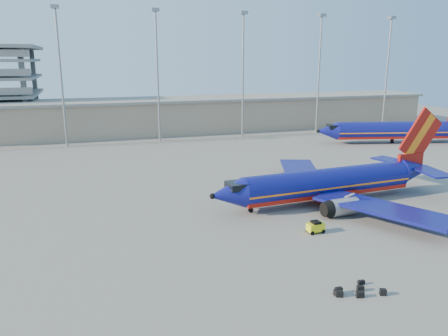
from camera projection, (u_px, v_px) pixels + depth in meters
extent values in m
plane|color=slate|center=(255.00, 199.00, 58.46)|extent=(220.00, 220.00, 0.00)
cube|color=#88725D|center=(209.00, 115.00, 114.02)|extent=(120.00, 15.00, 8.00)
cube|color=slate|center=(209.00, 98.00, 112.99)|extent=(122.00, 16.00, 0.60)
cylinder|color=gray|center=(61.00, 80.00, 90.13)|extent=(0.44, 0.44, 28.00)
cube|color=gray|center=(55.00, 6.00, 86.65)|extent=(1.60, 1.60, 0.70)
cylinder|color=gray|center=(158.00, 78.00, 96.06)|extent=(0.44, 0.44, 28.00)
cube|color=gray|center=(155.00, 10.00, 92.57)|extent=(1.60, 1.60, 0.70)
cylinder|color=gray|center=(243.00, 77.00, 101.98)|extent=(0.44, 0.44, 28.00)
cube|color=gray|center=(244.00, 13.00, 98.50)|extent=(1.60, 1.60, 0.70)
cylinder|color=gray|center=(319.00, 76.00, 107.90)|extent=(0.44, 0.44, 28.00)
cube|color=gray|center=(322.00, 15.00, 104.42)|extent=(1.60, 1.60, 0.70)
cylinder|color=gray|center=(387.00, 75.00, 113.82)|extent=(0.44, 0.44, 28.00)
cube|color=gray|center=(392.00, 18.00, 110.34)|extent=(1.60, 1.60, 0.70)
cylinder|color=navy|center=(327.00, 182.00, 56.45)|extent=(23.95, 5.30, 3.66)
cube|color=#9B140C|center=(327.00, 189.00, 56.68)|extent=(23.90, 4.61, 1.29)
cube|color=orange|center=(327.00, 184.00, 56.51)|extent=(23.96, 5.34, 0.22)
cone|color=navy|center=(227.00, 194.00, 51.43)|extent=(4.40, 3.94, 3.66)
cube|color=black|center=(237.00, 186.00, 51.66)|extent=(2.55, 2.73, 0.79)
cone|color=navy|center=(414.00, 170.00, 61.56)|extent=(5.39, 4.01, 3.66)
cube|color=#9B140C|center=(410.00, 161.00, 60.95)|extent=(4.19, 0.83, 2.18)
cube|color=#9B140C|center=(420.00, 136.00, 60.60)|extent=(7.27, 0.82, 7.90)
cube|color=orange|center=(419.00, 136.00, 60.53)|extent=(4.85, 0.75, 6.19)
cube|color=navy|center=(394.00, 161.00, 64.31)|extent=(4.60, 6.91, 0.22)
cube|color=navy|center=(431.00, 172.00, 58.25)|extent=(3.83, 6.69, 0.22)
cube|color=navy|center=(301.00, 172.00, 65.04)|extent=(9.90, 16.11, 0.35)
cube|color=navy|center=(383.00, 208.00, 49.35)|extent=(11.57, 15.87, 0.35)
cube|color=#9B140C|center=(330.00, 192.00, 56.95)|extent=(6.19, 4.26, 0.99)
cylinder|color=gray|center=(298.00, 184.00, 61.03)|extent=(3.70, 2.32, 2.08)
cylinder|color=gray|center=(343.00, 207.00, 51.76)|extent=(3.70, 2.32, 2.08)
cylinder|color=gray|center=(251.00, 208.00, 53.05)|extent=(0.25, 0.25, 1.09)
cylinder|color=black|center=(251.00, 210.00, 53.11)|extent=(0.65, 0.29, 0.63)
cylinder|color=black|center=(324.00, 192.00, 59.85)|extent=(0.87, 0.60, 0.83)
cylinder|color=black|center=(348.00, 203.00, 55.21)|extent=(0.87, 0.60, 0.83)
cylinder|color=navy|center=(393.00, 130.00, 96.31)|extent=(25.39, 9.88, 3.89)
cube|color=#9B140C|center=(393.00, 135.00, 96.55)|extent=(25.21, 9.17, 1.37)
cube|color=orange|center=(393.00, 132.00, 96.37)|extent=(25.40, 9.92, 0.23)
cone|color=navy|center=(327.00, 131.00, 95.37)|extent=(5.22, 4.84, 3.89)
cube|color=black|center=(334.00, 126.00, 95.21)|extent=(3.11, 3.26, 0.84)
cylinder|color=black|center=(392.00, 141.00, 96.88)|extent=(0.89, 0.89, 0.95)
cube|color=yellow|center=(316.00, 227.00, 46.89)|extent=(1.86, 1.14, 0.86)
cube|color=black|center=(316.00, 222.00, 46.76)|extent=(0.91, 0.99, 0.30)
cylinder|color=black|center=(307.00, 230.00, 47.17)|extent=(0.45, 0.18, 0.45)
cylinder|color=black|center=(312.00, 233.00, 46.32)|extent=(0.45, 0.18, 0.45)
cylinder|color=black|center=(318.00, 228.00, 47.66)|extent=(0.45, 0.18, 0.45)
cylinder|color=black|center=(323.00, 231.00, 46.81)|extent=(0.45, 0.18, 0.45)
cube|color=black|center=(340.00, 294.00, 34.29)|extent=(0.61, 0.48, 0.49)
cube|color=black|center=(360.00, 295.00, 34.22)|extent=(0.68, 0.49, 0.49)
cube|color=black|center=(383.00, 292.00, 34.55)|extent=(0.60, 0.53, 0.51)
cube|color=black|center=(338.00, 292.00, 34.53)|extent=(0.62, 0.46, 0.49)
cube|color=black|center=(361.00, 282.00, 36.19)|extent=(0.60, 0.31, 0.37)
cube|color=black|center=(360.00, 288.00, 35.17)|extent=(0.62, 0.44, 0.44)
cube|color=black|center=(339.00, 291.00, 34.77)|extent=(0.58, 0.33, 0.53)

